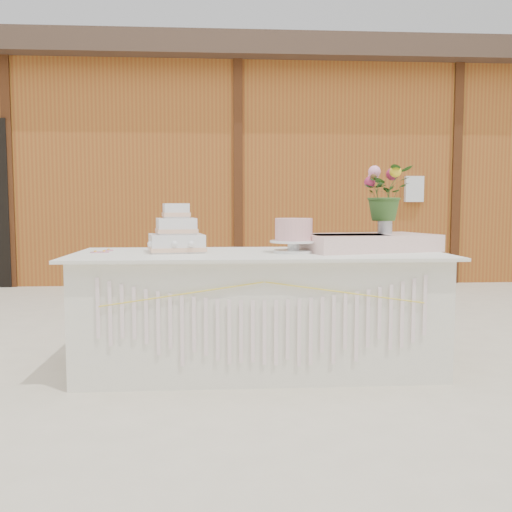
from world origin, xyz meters
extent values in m
plane|color=beige|center=(0.00, 0.00, 0.00)|extent=(80.00, 80.00, 0.00)
cube|color=#8F561E|center=(0.00, 6.00, 1.50)|extent=(12.00, 4.00, 3.00)
cube|color=#402F23|center=(0.00, 6.00, 3.15)|extent=(12.60, 4.60, 0.30)
cube|color=silver|center=(0.00, 0.00, 0.38)|extent=(2.28, 0.88, 0.75)
cube|color=silver|center=(0.00, 0.00, 0.76)|extent=(2.40, 1.00, 0.02)
cube|color=white|center=(-0.54, 0.08, 0.83)|extent=(0.40, 0.40, 0.12)
cube|color=beige|center=(-0.54, 0.08, 0.79)|extent=(0.41, 0.41, 0.03)
cube|color=white|center=(-0.54, 0.08, 0.94)|extent=(0.29, 0.29, 0.11)
cube|color=beige|center=(-0.54, 0.08, 0.91)|extent=(0.30, 0.30, 0.03)
cube|color=white|center=(-0.54, 0.08, 1.04)|extent=(0.19, 0.19, 0.10)
cube|color=beige|center=(-0.54, 0.08, 1.02)|extent=(0.20, 0.20, 0.03)
cylinder|color=white|center=(0.22, -0.03, 0.78)|extent=(0.27, 0.27, 0.02)
cylinder|color=white|center=(0.22, -0.03, 0.81)|extent=(0.08, 0.08, 0.05)
cylinder|color=white|center=(0.22, -0.03, 0.84)|extent=(0.31, 0.31, 0.01)
cylinder|color=#E1A4A2|center=(0.22, -0.03, 0.92)|extent=(0.24, 0.24, 0.14)
cube|color=#FFD3CD|center=(0.74, 0.10, 0.83)|extent=(0.99, 0.73, 0.11)
cylinder|color=silver|center=(0.89, 0.18, 0.95)|extent=(0.10, 0.10, 0.14)
imported|color=#335923|center=(0.89, 0.18, 1.21)|extent=(0.40, 0.37, 0.38)
camera|label=1|loc=(-0.26, -3.70, 1.08)|focal=40.00mm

